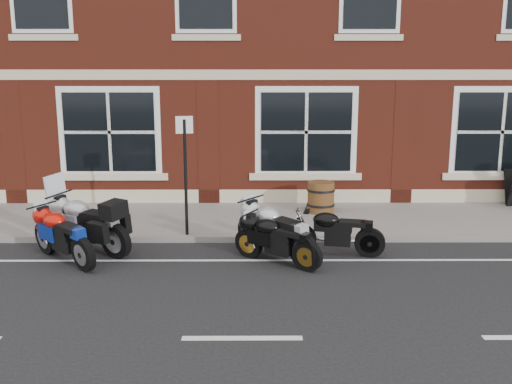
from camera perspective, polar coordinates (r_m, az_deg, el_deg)
ground at (r=10.57m, az=-1.09°, el=-7.21°), size 80.00×80.00×0.00m
sidewalk at (r=13.43m, az=-0.92°, el=-2.78°), size 30.00×3.00×0.12m
kerb at (r=11.91m, az=-1.00°, el=-4.70°), size 30.00×0.16×0.12m
moto_touring_silver at (r=11.67m, az=-16.67°, el=-2.77°), size 1.96×1.37×1.49m
moto_sport_red at (r=11.16m, az=-18.71°, el=-3.94°), size 1.57×1.55×0.93m
moto_sport_black at (r=10.46m, az=2.03°, el=-4.63°), size 1.57×1.22×0.84m
moto_sport_silver at (r=10.75m, az=2.00°, el=-3.71°), size 1.48×1.81×0.99m
moto_naked_black at (r=11.07m, az=7.76°, el=-3.80°), size 1.86×0.53×0.85m
barrel_planter at (r=13.90m, az=6.50°, el=-0.51°), size 0.67×0.67×0.75m
parking_sign at (r=11.78m, az=-7.08°, el=2.47°), size 0.35×0.11×2.47m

